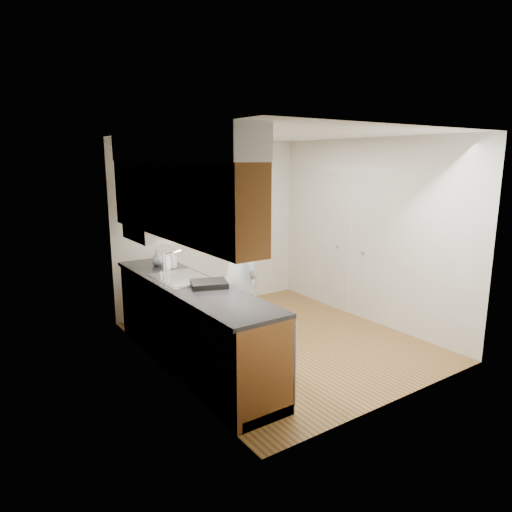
# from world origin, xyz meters

# --- Properties ---
(floor) EXTENTS (3.50, 3.50, 0.00)m
(floor) POSITION_xyz_m (0.00, 0.00, 0.00)
(floor) COLOR #A1763D
(floor) RESTS_ON ground
(ceiling) EXTENTS (3.50, 3.50, 0.00)m
(ceiling) POSITION_xyz_m (0.00, 0.00, 2.50)
(ceiling) COLOR white
(ceiling) RESTS_ON wall_left
(wall_left) EXTENTS (0.02, 3.50, 2.50)m
(wall_left) POSITION_xyz_m (-1.50, 0.00, 1.25)
(wall_left) COLOR silver
(wall_left) RESTS_ON floor
(wall_right) EXTENTS (0.02, 3.50, 2.50)m
(wall_right) POSITION_xyz_m (1.50, 0.00, 1.25)
(wall_right) COLOR silver
(wall_right) RESTS_ON floor
(wall_back) EXTENTS (3.00, 0.02, 2.50)m
(wall_back) POSITION_xyz_m (0.00, 1.75, 1.25)
(wall_back) COLOR silver
(wall_back) RESTS_ON floor
(counter) EXTENTS (0.64, 2.80, 1.30)m
(counter) POSITION_xyz_m (-1.20, -0.00, 0.49)
(counter) COLOR brown
(counter) RESTS_ON floor
(upper_cabinets) EXTENTS (0.47, 2.80, 1.21)m
(upper_cabinets) POSITION_xyz_m (-1.33, 0.05, 1.95)
(upper_cabinets) COLOR brown
(upper_cabinets) RESTS_ON wall_left
(closet_door) EXTENTS (0.02, 1.22, 2.05)m
(closet_door) POSITION_xyz_m (1.49, 0.30, 1.02)
(closet_door) COLOR white
(closet_door) RESTS_ON wall_right
(floor_mat) EXTENTS (0.66, 0.99, 0.02)m
(floor_mat) POSITION_xyz_m (-0.49, 0.21, 0.01)
(floor_mat) COLOR slate
(floor_mat) RESTS_ON floor
(person) EXTENTS (0.55, 0.77, 2.04)m
(person) POSITION_xyz_m (-0.49, 0.21, 1.04)
(person) COLOR #A7BFCC
(person) RESTS_ON floor_mat
(soap_bottle_a) EXTENTS (0.12, 0.12, 0.24)m
(soap_bottle_a) POSITION_xyz_m (-1.18, 0.66, 1.06)
(soap_bottle_a) COLOR silver
(soap_bottle_a) RESTS_ON counter
(soap_bottle_b) EXTENTS (0.14, 0.14, 0.21)m
(soap_bottle_b) POSITION_xyz_m (-1.07, 0.76, 1.05)
(soap_bottle_b) COLOR silver
(soap_bottle_b) RESTS_ON counter
(soap_bottle_c) EXTENTS (0.19, 0.19, 0.18)m
(soap_bottle_c) POSITION_xyz_m (-1.17, 0.98, 1.03)
(soap_bottle_c) COLOR silver
(soap_bottle_c) RESTS_ON counter
(dish_rack) EXTENTS (0.44, 0.40, 0.06)m
(dish_rack) POSITION_xyz_m (-1.11, -0.24, 0.97)
(dish_rack) COLOR black
(dish_rack) RESTS_ON counter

